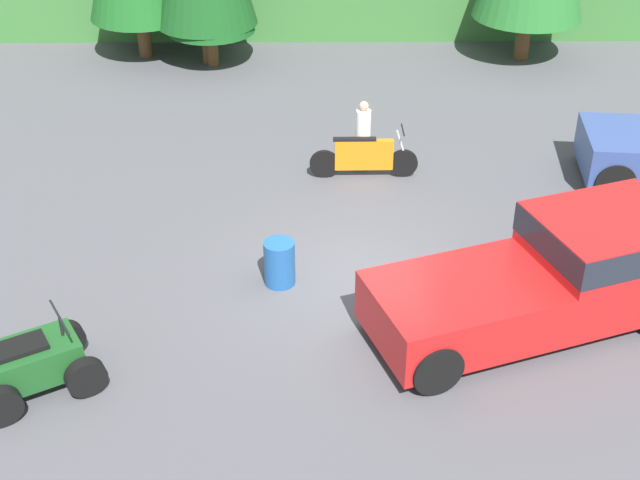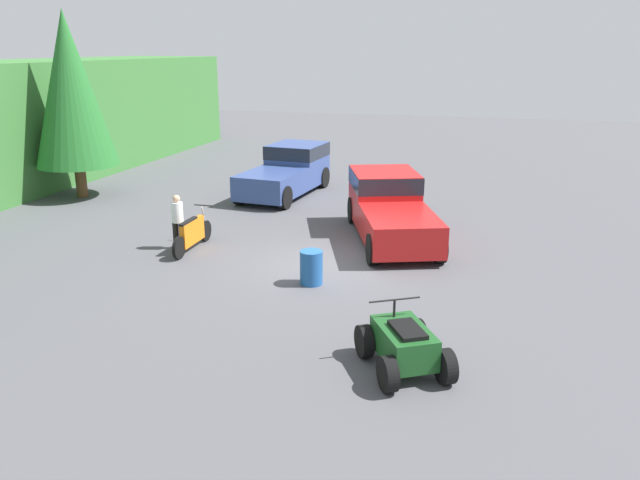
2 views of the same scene
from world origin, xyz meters
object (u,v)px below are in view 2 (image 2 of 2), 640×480
Objects in this scene: pickup_truck_red at (389,205)px; dirt_bike at (192,234)px; quad_atv at (404,346)px; rider_person at (178,220)px; pickup_truck_second at (289,169)px; steel_barrel at (311,268)px.

pickup_truck_red reaches higher than dirt_bike.
quad_atv is 9.37m from rider_person.
quad_atv is (-13.51, -6.67, -0.53)m from pickup_truck_second.
quad_atv reaches higher than dirt_bike.
rider_person is (-0.01, 0.45, 0.40)m from dirt_bike.
pickup_truck_red is at bearing -129.13° from pickup_truck_second.
rider_person reaches higher than steel_barrel.
pickup_truck_red is at bearing -72.40° from rider_person.
pickup_truck_second is at bearing 25.30° from pickup_truck_red.
rider_person reaches higher than quad_atv.
pickup_truck_red is 8.74m from quad_atv.
pickup_truck_red is at bearing -61.48° from dirt_bike.
dirt_bike is (-7.95, 0.41, -0.52)m from pickup_truck_second.
pickup_truck_red is 2.49× the size of quad_atv.
pickup_truck_red reaches higher than quad_atv.
pickup_truck_red is 7.01m from pickup_truck_second.
pickup_truck_red is 6.19m from dirt_bike.
rider_person is (-7.96, 0.86, -0.12)m from pickup_truck_second.
pickup_truck_second is 7.98m from dirt_bike.
steel_barrel is at bearing -153.01° from pickup_truck_second.
rider_person is (-3.01, 5.83, -0.12)m from pickup_truck_red.
steel_barrel is (3.78, 2.89, -0.04)m from quad_atv.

